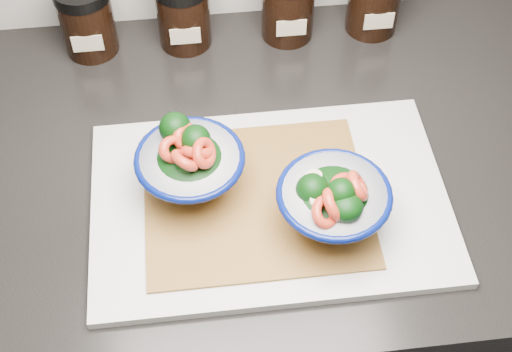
{
  "coord_description": "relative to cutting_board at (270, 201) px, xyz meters",
  "views": [
    {
      "loc": [
        -0.02,
        0.83,
        1.64
      ],
      "look_at": [
        0.04,
        1.36,
        0.96
      ],
      "focal_mm": 50.0,
      "sensor_mm": 36.0,
      "label": 1
    }
  ],
  "objects": [
    {
      "name": "spice_jar_b",
      "position": [
        -0.09,
        0.33,
        0.05
      ],
      "size": [
        0.08,
        0.08,
        0.11
      ],
      "color": "black",
      "rests_on": "countertop"
    },
    {
      "name": "bowl_left",
      "position": [
        -0.1,
        0.03,
        0.05
      ],
      "size": [
        0.14,
        0.14,
        0.11
      ],
      "rotation": [
        0.0,
        0.0,
        -0.03
      ],
      "color": "white",
      "rests_on": "bamboo_mat"
    },
    {
      "name": "countertop",
      "position": [
        -0.06,
        0.09,
        -0.03
      ],
      "size": [
        3.5,
        0.6,
        0.04
      ],
      "primitive_type": "cube",
      "color": "black",
      "rests_on": "cabinet"
    },
    {
      "name": "bowl_right",
      "position": [
        0.07,
        -0.05,
        0.05
      ],
      "size": [
        0.14,
        0.14,
        0.1
      ],
      "rotation": [
        0.0,
        0.0,
        0.39
      ],
      "color": "white",
      "rests_on": "bamboo_mat"
    },
    {
      "name": "cabinet",
      "position": [
        -0.06,
        0.09,
        -0.48
      ],
      "size": [
        3.43,
        0.58,
        0.86
      ],
      "primitive_type": "cube",
      "color": "black",
      "rests_on": "ground"
    },
    {
      "name": "spice_jar_a",
      "position": [
        -0.23,
        0.33,
        0.05
      ],
      "size": [
        0.08,
        0.08,
        0.11
      ],
      "color": "black",
      "rests_on": "countertop"
    },
    {
      "name": "spice_jar_c",
      "position": [
        0.07,
        0.33,
        0.05
      ],
      "size": [
        0.08,
        0.08,
        0.11
      ],
      "color": "black",
      "rests_on": "countertop"
    },
    {
      "name": "bamboo_mat",
      "position": [
        -0.02,
        0.0,
        0.01
      ],
      "size": [
        0.28,
        0.24,
        0.0
      ],
      "primitive_type": "cube",
      "color": "#A77632",
      "rests_on": "cutting_board"
    },
    {
      "name": "cutting_board",
      "position": [
        0.0,
        0.0,
        0.0
      ],
      "size": [
        0.45,
        0.3,
        0.01
      ],
      "primitive_type": "cube",
      "color": "beige",
      "rests_on": "countertop"
    }
  ]
}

